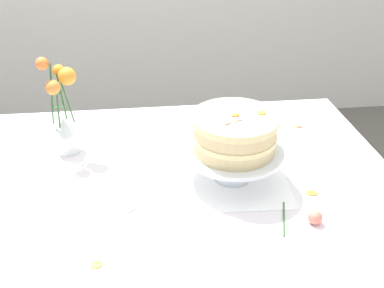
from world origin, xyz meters
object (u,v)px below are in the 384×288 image
object	(u,v)px
layer_cake	(234,133)
dining_table	(167,210)
cake_stand	(233,154)
flower_vase	(64,117)
fallen_rose	(313,217)

from	to	relation	value
layer_cake	dining_table	bearing A→B (deg)	-175.75
dining_table	layer_cake	world-z (taller)	layer_cake
cake_stand	layer_cake	world-z (taller)	layer_cake
dining_table	flower_vase	size ratio (longest dim) A/B	4.34
layer_cake	fallen_rose	xyz separation A→B (m)	(0.17, -0.22, -0.14)
cake_stand	flower_vase	xyz separation A→B (m)	(-0.50, 0.21, 0.04)
flower_vase	dining_table	bearing A→B (deg)	-36.54
layer_cake	fallen_rose	bearing A→B (deg)	-52.66
layer_cake	flower_vase	world-z (taller)	flower_vase
cake_stand	fallen_rose	xyz separation A→B (m)	(0.17, -0.22, -0.07)
dining_table	flower_vase	world-z (taller)	flower_vase
cake_stand	layer_cake	size ratio (longest dim) A/B	1.19
dining_table	layer_cake	distance (m)	0.32
cake_stand	layer_cake	distance (m)	0.07
cake_stand	fallen_rose	size ratio (longest dim) A/B	2.24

